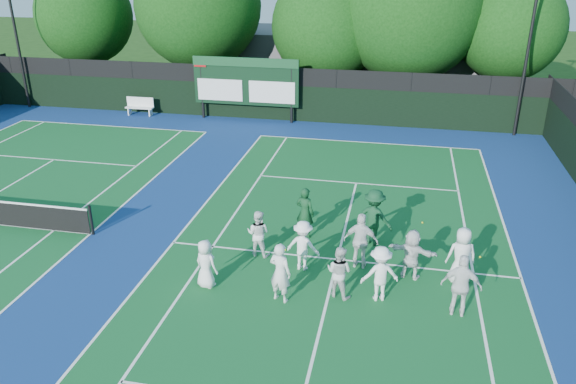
# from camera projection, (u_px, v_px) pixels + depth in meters

# --- Properties ---
(ground) EXTENTS (120.00, 120.00, 0.00)m
(ground) POSITION_uv_depth(u_px,v_px,m) (333.00, 276.00, 16.75)
(ground) COLOR #1B3D10
(ground) RESTS_ON ground
(court_apron) EXTENTS (34.00, 32.00, 0.01)m
(court_apron) POSITION_uv_depth(u_px,v_px,m) (159.00, 241.00, 18.76)
(court_apron) COLOR navy
(court_apron) RESTS_ON ground
(near_court) EXTENTS (11.05, 23.85, 0.01)m
(near_court) POSITION_uv_depth(u_px,v_px,m) (337.00, 259.00, 17.64)
(near_court) COLOR #115726
(near_court) RESTS_ON ground
(back_fence) EXTENTS (34.00, 0.08, 3.00)m
(back_fence) POSITION_uv_depth(u_px,v_px,m) (265.00, 96.00, 31.70)
(back_fence) COLOR black
(back_fence) RESTS_ON ground
(scoreboard) EXTENTS (6.00, 0.21, 3.55)m
(scoreboard) POSITION_uv_depth(u_px,v_px,m) (246.00, 82.00, 31.18)
(scoreboard) COLOR black
(scoreboard) RESTS_ON ground
(clubhouse) EXTENTS (18.00, 6.00, 4.00)m
(clubhouse) POSITION_uv_depth(u_px,v_px,m) (351.00, 62.00, 37.89)
(clubhouse) COLOR #56575B
(clubhouse) RESTS_ON ground
(light_pole_left) EXTENTS (1.20, 0.30, 10.12)m
(light_pole_left) POSITION_uv_depth(u_px,v_px,m) (10.00, 0.00, 32.25)
(light_pole_left) COLOR black
(light_pole_left) RESTS_ON ground
(light_pole_right) EXTENTS (1.20, 0.30, 10.12)m
(light_pole_right) POSITION_uv_depth(u_px,v_px,m) (535.00, 10.00, 26.95)
(light_pole_right) COLOR black
(light_pole_right) RESTS_ON ground
(bench) EXTENTS (1.66, 0.45, 1.05)m
(bench) POSITION_uv_depth(u_px,v_px,m) (140.00, 106.00, 32.83)
(bench) COLOR white
(bench) RESTS_ON ground
(tree_a) EXTENTS (6.06, 6.06, 8.11)m
(tree_a) POSITION_uv_depth(u_px,v_px,m) (87.00, 18.00, 35.82)
(tree_a) COLOR black
(tree_a) RESTS_ON ground
(tree_b) EXTENTS (7.65, 7.65, 9.68)m
(tree_b) POSITION_uv_depth(u_px,v_px,m) (201.00, 9.00, 34.10)
(tree_b) COLOR black
(tree_b) RESTS_ON ground
(tree_c) EXTENTS (6.61, 6.61, 8.15)m
(tree_c) POSITION_uv_depth(u_px,v_px,m) (331.00, 29.00, 33.01)
(tree_c) COLOR black
(tree_c) RESTS_ON ground
(tree_d) EXTENTS (8.28, 8.28, 10.09)m
(tree_d) POSITION_uv_depth(u_px,v_px,m) (413.00, 12.00, 31.72)
(tree_d) COLOR black
(tree_d) RESTS_ON ground
(tree_e) EXTENTS (5.90, 5.90, 7.97)m
(tree_e) POSITION_uv_depth(u_px,v_px,m) (513.00, 30.00, 31.05)
(tree_e) COLOR black
(tree_e) RESTS_ON ground
(tennis_ball_0) EXTENTS (0.07, 0.07, 0.07)m
(tennis_ball_0) POSITION_uv_depth(u_px,v_px,m) (285.00, 250.00, 18.18)
(tennis_ball_0) COLOR yellow
(tennis_ball_0) RESTS_ON ground
(tennis_ball_1) EXTENTS (0.07, 0.07, 0.07)m
(tennis_ball_1) POSITION_uv_depth(u_px,v_px,m) (422.00, 223.00, 19.96)
(tennis_ball_1) COLOR yellow
(tennis_ball_1) RESTS_ON ground
(tennis_ball_3) EXTENTS (0.07, 0.07, 0.07)m
(tennis_ball_3) POSITION_uv_depth(u_px,v_px,m) (262.00, 241.00, 18.68)
(tennis_ball_3) COLOR yellow
(tennis_ball_3) RESTS_ON ground
(tennis_ball_5) EXTENTS (0.07, 0.07, 0.07)m
(tennis_ball_5) POSITION_uv_depth(u_px,v_px,m) (480.00, 257.00, 17.74)
(tennis_ball_5) COLOR yellow
(tennis_ball_5) RESTS_ON ground
(player_front_0) EXTENTS (0.85, 0.71, 1.48)m
(player_front_0) POSITION_uv_depth(u_px,v_px,m) (206.00, 264.00, 15.98)
(player_front_0) COLOR white
(player_front_0) RESTS_ON ground
(player_front_1) EXTENTS (0.75, 0.62, 1.78)m
(player_front_1) POSITION_uv_depth(u_px,v_px,m) (280.00, 273.00, 15.27)
(player_front_1) COLOR white
(player_front_1) RESTS_ON ground
(player_front_2) EXTENTS (0.90, 0.81, 1.54)m
(player_front_2) POSITION_uv_depth(u_px,v_px,m) (339.00, 272.00, 15.53)
(player_front_2) COLOR silver
(player_front_2) RESTS_ON ground
(player_front_3) EXTENTS (1.19, 0.90, 1.63)m
(player_front_3) POSITION_uv_depth(u_px,v_px,m) (380.00, 274.00, 15.35)
(player_front_3) COLOR white
(player_front_3) RESTS_ON ground
(player_front_4) EXTENTS (1.09, 0.55, 1.79)m
(player_front_4) POSITION_uv_depth(u_px,v_px,m) (461.00, 286.00, 14.66)
(player_front_4) COLOR white
(player_front_4) RESTS_ON ground
(player_back_0) EXTENTS (0.81, 0.67, 1.54)m
(player_back_0) POSITION_uv_depth(u_px,v_px,m) (258.00, 233.00, 17.63)
(player_back_0) COLOR white
(player_back_0) RESTS_ON ground
(player_back_1) EXTENTS (1.11, 0.75, 1.60)m
(player_back_1) POSITION_uv_depth(u_px,v_px,m) (303.00, 246.00, 16.84)
(player_back_1) COLOR white
(player_back_1) RESTS_ON ground
(player_back_2) EXTENTS (1.09, 0.54, 1.79)m
(player_back_2) POSITION_uv_depth(u_px,v_px,m) (361.00, 241.00, 16.90)
(player_back_2) COLOR white
(player_back_2) RESTS_ON ground
(player_back_3) EXTENTS (1.51, 0.76, 1.56)m
(player_back_3) POSITION_uv_depth(u_px,v_px,m) (412.00, 254.00, 16.40)
(player_back_3) COLOR white
(player_back_3) RESTS_ON ground
(player_back_4) EXTENTS (0.91, 0.67, 1.73)m
(player_back_4) POSITION_uv_depth(u_px,v_px,m) (461.00, 255.00, 16.18)
(player_back_4) COLOR white
(player_back_4) RESTS_ON ground
(coach_left) EXTENTS (0.75, 0.60, 1.79)m
(coach_left) POSITION_uv_depth(u_px,v_px,m) (305.00, 213.00, 18.73)
(coach_left) COLOR #103A1D
(coach_left) RESTS_ON ground
(coach_right) EXTENTS (1.41, 1.07, 1.93)m
(coach_right) POSITION_uv_depth(u_px,v_px,m) (374.00, 217.00, 18.23)
(coach_right) COLOR #103D21
(coach_right) RESTS_ON ground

